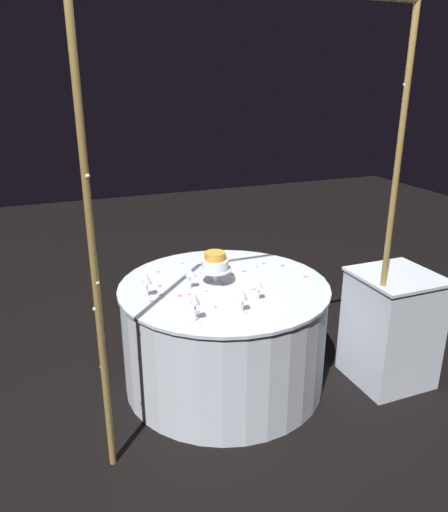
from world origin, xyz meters
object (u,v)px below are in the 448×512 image
(wine_glass_0, at_px, (243,296))
(wine_glass_2, at_px, (190,273))
(side_table, at_px, (391,328))
(wine_glass_3, at_px, (259,286))
(tiered_cake, at_px, (215,263))
(wine_glass_4, at_px, (195,301))
(main_table, at_px, (224,334))
(wine_glass_1, at_px, (147,280))
(decorative_arch, at_px, (261,181))

(wine_glass_0, bearing_deg, wine_glass_2, -67.12)
(side_table, height_order, wine_glass_3, wine_glass_3)
(side_table, distance_m, tiered_cake, 1.30)
(side_table, relative_size, wine_glass_4, 4.58)
(tiered_cake, distance_m, wine_glass_4, 0.55)
(main_table, bearing_deg, wine_glass_2, -3.73)
(wine_glass_1, bearing_deg, wine_glass_2, -176.98)
(wine_glass_3, bearing_deg, wine_glass_2, -43.45)
(side_table, bearing_deg, wine_glass_1, -14.02)
(decorative_arch, height_order, wine_glass_2, decorative_arch)
(decorative_arch, xyz_separation_m, wine_glass_1, (0.51, -0.51, -0.67))
(wine_glass_0, distance_m, wine_glass_1, 0.62)
(wine_glass_3, bearing_deg, decorative_arch, 62.55)
(wine_glass_3, height_order, wine_glass_4, wine_glass_4)
(main_table, height_order, wine_glass_2, wine_glass_2)
(wine_glass_1, bearing_deg, wine_glass_0, 138.50)
(side_table, relative_size, wine_glass_0, 5.56)
(side_table, distance_m, wine_glass_3, 1.07)
(wine_glass_1, bearing_deg, side_table, 165.98)
(decorative_arch, xyz_separation_m, wine_glass_2, (0.23, -0.52, -0.67))
(tiered_cake, xyz_separation_m, wine_glass_2, (0.18, 0.02, -0.03))
(main_table, xyz_separation_m, wine_glass_4, (0.34, 0.43, 0.50))
(decorative_arch, bearing_deg, wine_glass_4, -13.68)
(decorative_arch, xyz_separation_m, wine_glass_0, (0.05, -0.10, -0.68))
(main_table, distance_m, wine_glass_4, 0.74)
(decorative_arch, relative_size, wine_glass_2, 16.30)
(wine_glass_2, bearing_deg, main_table, 176.27)
(main_table, relative_size, wine_glass_1, 8.76)
(wine_glass_0, height_order, wine_glass_2, wine_glass_2)
(tiered_cake, bearing_deg, wine_glass_0, 90.04)
(wine_glass_4, bearing_deg, decorative_arch, 166.32)
(main_table, xyz_separation_m, side_table, (-1.08, 0.40, 0.03))
(wine_glass_0, relative_size, wine_glass_2, 0.96)
(main_table, xyz_separation_m, wine_glass_2, (0.23, -0.01, 0.48))
(wine_glass_1, bearing_deg, tiered_cake, -175.45)
(side_table, bearing_deg, tiered_cake, -21.06)
(side_table, bearing_deg, wine_glass_3, -5.61)
(side_table, xyz_separation_m, wine_glass_1, (1.59, -0.40, 0.45))
(main_table, relative_size, wine_glass_4, 8.04)
(decorative_arch, relative_size, wine_glass_3, 17.96)
(decorative_arch, height_order, wine_glass_3, decorative_arch)
(wine_glass_0, xyz_separation_m, wine_glass_4, (0.29, 0.01, 0.03))
(wine_glass_1, xyz_separation_m, wine_glass_3, (-0.62, 0.30, -0.02))
(tiered_cake, height_order, wine_glass_1, tiered_cake)
(wine_glass_1, height_order, wine_glass_4, wine_glass_4)
(wine_glass_2, bearing_deg, wine_glass_0, 112.88)
(wine_glass_2, relative_size, wine_glass_3, 1.10)
(side_table, bearing_deg, wine_glass_4, 1.09)
(wine_glass_1, relative_size, wine_glass_4, 0.92)
(wine_glass_0, height_order, wine_glass_4, wine_glass_4)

